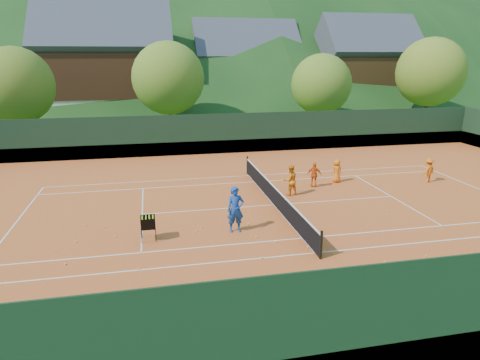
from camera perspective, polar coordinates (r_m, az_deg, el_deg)
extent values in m
plane|color=#2A5119|center=(21.31, 4.58, -3.37)|extent=(400.00, 400.00, 0.00)
cube|color=#C55320|center=(21.31, 4.58, -3.35)|extent=(40.00, 24.00, 0.02)
imported|color=#174096|center=(17.79, -0.61, -3.96)|extent=(0.73, 0.49, 1.96)
imported|color=orange|center=(22.63, 6.72, -0.03)|extent=(0.89, 0.74, 1.63)
imported|color=orange|center=(24.23, 9.88, 0.67)|extent=(0.90, 0.62, 1.42)
imported|color=orange|center=(25.45, 12.79, 1.19)|extent=(0.74, 0.56, 1.36)
imported|color=orange|center=(27.13, 23.84, 1.20)|extent=(1.05, 0.82, 1.43)
sphere|color=yellow|center=(15.88, 2.93, -10.30)|extent=(0.07, 0.07, 0.07)
sphere|color=yellow|center=(15.49, -13.43, -11.48)|extent=(0.07, 0.07, 0.07)
sphere|color=yellow|center=(17.38, 23.55, -9.29)|extent=(0.07, 0.07, 0.07)
sphere|color=yellow|center=(17.78, 27.23, -9.18)|extent=(0.07, 0.07, 0.07)
sphere|color=yellow|center=(18.83, 1.15, -5.86)|extent=(0.07, 0.07, 0.07)
sphere|color=yellow|center=(21.53, 19.09, -3.90)|extent=(0.07, 0.07, 0.07)
sphere|color=yellow|center=(12.96, -3.89, -16.98)|extent=(0.07, 0.07, 0.07)
sphere|color=yellow|center=(16.86, 9.02, -8.83)|extent=(0.07, 0.07, 0.07)
sphere|color=yellow|center=(17.53, 2.19, -7.62)|extent=(0.07, 0.07, 0.07)
sphere|color=yellow|center=(13.24, -20.68, -17.32)|extent=(0.07, 0.07, 0.07)
sphere|color=yellow|center=(19.42, -17.62, -5.96)|extent=(0.07, 0.07, 0.07)
sphere|color=yellow|center=(13.01, -0.04, -16.79)|extent=(0.07, 0.07, 0.07)
sphere|color=yellow|center=(18.54, -5.13, -6.29)|extent=(0.07, 0.07, 0.07)
sphere|color=yellow|center=(17.15, 4.81, -8.22)|extent=(0.07, 0.07, 0.07)
sphere|color=yellow|center=(18.28, -16.25, -7.26)|extent=(0.07, 0.07, 0.07)
sphere|color=yellow|center=(16.17, 22.60, -11.11)|extent=(0.07, 0.07, 0.07)
sphere|color=yellow|center=(16.60, -22.27, -10.35)|extent=(0.07, 0.07, 0.07)
sphere|color=yellow|center=(16.69, 11.15, -9.22)|extent=(0.07, 0.07, 0.07)
sphere|color=yellow|center=(16.40, 18.72, -10.29)|extent=(0.07, 0.07, 0.07)
sphere|color=yellow|center=(19.86, -19.92, -5.68)|extent=(0.07, 0.07, 0.07)
sphere|color=yellow|center=(18.16, -5.86, -6.82)|extent=(0.07, 0.07, 0.07)
sphere|color=yellow|center=(14.36, 21.53, -14.61)|extent=(0.07, 0.07, 0.07)
sphere|color=yellow|center=(18.30, -21.01, -7.69)|extent=(0.07, 0.07, 0.07)
sphere|color=yellow|center=(16.52, 12.38, -9.57)|extent=(0.07, 0.07, 0.07)
cube|color=white|center=(21.39, -27.79, -5.15)|extent=(0.06, 10.97, 0.00)
cube|color=white|center=(16.53, 9.99, -9.54)|extent=(23.77, 0.06, 0.00)
cube|color=silver|center=(26.36, 1.23, 0.60)|extent=(23.77, 0.06, 0.00)
cube|color=white|center=(17.68, 8.35, -7.68)|extent=(23.77, 0.06, 0.00)
cube|color=white|center=(25.08, 1.94, -0.23)|extent=(23.77, 0.06, 0.00)
cube|color=silver|center=(20.51, -12.90, -4.48)|extent=(0.06, 8.23, 0.00)
cube|color=white|center=(23.85, 19.51, -2.07)|extent=(0.06, 8.23, 0.00)
cube|color=white|center=(21.30, 4.58, -3.31)|extent=(12.80, 0.06, 0.00)
cube|color=white|center=(21.30, 4.58, -3.31)|extent=(0.06, 10.97, 0.00)
cube|color=black|center=(21.16, 4.61, -2.17)|extent=(0.03, 11.97, 0.90)
cube|color=white|center=(21.01, 4.63, -0.96)|extent=(0.05, 11.97, 0.06)
cylinder|color=black|center=(15.88, 10.76, -8.52)|extent=(0.10, 0.10, 1.10)
cylinder|color=black|center=(26.69, 1.00, 2.02)|extent=(0.10, 0.10, 1.10)
cube|color=black|center=(32.25, -1.39, 6.24)|extent=(40.00, 0.05, 3.00)
cube|color=#185423|center=(32.44, -1.37, 4.50)|extent=(40.40, 0.05, 1.00)
cube|color=black|center=(10.84, 23.68, -16.59)|extent=(40.00, 0.05, 3.00)
cube|color=#185526|center=(11.39, 23.07, -20.85)|extent=(40.40, 0.05, 1.00)
cylinder|color=black|center=(17.36, -12.99, -7.42)|extent=(0.02, 0.02, 0.55)
cylinder|color=black|center=(17.35, -11.16, -7.32)|extent=(0.02, 0.02, 0.55)
cylinder|color=black|center=(17.87, -12.97, -6.72)|extent=(0.02, 0.02, 0.55)
cylinder|color=black|center=(17.86, -11.20, -6.62)|extent=(0.02, 0.02, 0.55)
cube|color=black|center=(17.50, -12.13, -6.19)|extent=(0.55, 0.55, 0.02)
cube|color=black|center=(17.16, -12.17, -5.84)|extent=(0.55, 0.02, 0.45)
cube|color=black|center=(17.68, -12.18, -5.18)|extent=(0.55, 0.02, 0.45)
cube|color=black|center=(17.43, -13.08, -5.56)|extent=(0.02, 0.55, 0.45)
cube|color=black|center=(17.42, -11.27, -5.46)|extent=(0.02, 0.55, 0.45)
sphere|color=#CCE526|center=(17.16, -12.90, -5.20)|extent=(0.07, 0.07, 0.07)
sphere|color=#CCE526|center=(17.29, -12.89, -5.04)|extent=(0.07, 0.07, 0.07)
sphere|color=#CCE526|center=(17.42, -12.89, -4.88)|extent=(0.07, 0.07, 0.07)
sphere|color=#CCE526|center=(17.55, -12.88, -4.72)|extent=(0.07, 0.07, 0.07)
sphere|color=#CCE526|center=(17.16, -12.44, -5.18)|extent=(0.07, 0.07, 0.07)
sphere|color=#CCE526|center=(17.29, -12.44, -5.01)|extent=(0.07, 0.07, 0.07)
sphere|color=#CCE526|center=(17.42, -12.44, -4.85)|extent=(0.07, 0.07, 0.07)
sphere|color=#CCE526|center=(17.54, -12.44, -4.70)|extent=(0.07, 0.07, 0.07)
sphere|color=#CCE526|center=(17.16, -11.98, -5.15)|extent=(0.07, 0.07, 0.07)
sphere|color=#CCE526|center=(17.28, -11.98, -4.99)|extent=(0.07, 0.07, 0.07)
sphere|color=#CCE526|center=(17.41, -11.99, -4.83)|extent=(0.07, 0.07, 0.07)
sphere|color=#CCE526|center=(17.54, -11.99, -4.67)|extent=(0.07, 0.07, 0.07)
sphere|color=#CCE526|center=(17.16, -11.52, -5.13)|extent=(0.07, 0.07, 0.07)
sphere|color=#CCE526|center=(17.28, -11.53, -4.96)|extent=(0.07, 0.07, 0.07)
sphere|color=#CCE526|center=(17.41, -11.54, -4.80)|extent=(0.07, 0.07, 0.07)
sphere|color=#CCE526|center=(17.54, -11.54, -4.64)|extent=(0.07, 0.07, 0.07)
cube|color=beige|center=(49.73, -16.89, 9.02)|extent=(12.00, 9.00, 2.88)
cube|color=#351A0E|center=(49.44, -17.25, 13.24)|extent=(12.24, 9.18, 4.48)
cube|color=#414149|center=(49.41, -17.53, 16.52)|extent=(13.80, 9.93, 9.93)
cube|color=beige|center=(54.83, 0.60, 10.14)|extent=(11.00, 8.00, 2.52)
cube|color=#391C0F|center=(54.58, 0.61, 13.50)|extent=(11.22, 8.16, 3.92)
cube|color=#42424A|center=(54.51, 0.61, 16.19)|extent=(12.65, 8.82, 8.82)
cube|color=beige|center=(55.87, 15.90, 9.73)|extent=(10.00, 8.00, 2.70)
cube|color=#36200E|center=(55.62, 16.18, 13.26)|extent=(10.20, 8.16, 4.20)
cube|color=#424149|center=(55.57, 16.41, 16.03)|extent=(11.50, 8.82, 8.82)
cylinder|color=#41291A|center=(39.03, -27.07, 5.98)|extent=(0.36, 0.36, 2.70)
sphere|color=#476C1C|center=(38.67, -27.75, 11.10)|extent=(6.00, 6.00, 6.00)
cylinder|color=#422C1A|center=(39.68, -9.28, 7.81)|extent=(0.36, 0.36, 2.88)
sphere|color=#49761F|center=(39.31, -9.53, 13.24)|extent=(6.40, 6.40, 6.40)
cylinder|color=#41271A|center=(41.77, 10.54, 7.92)|extent=(0.36, 0.36, 2.52)
sphere|color=#48761F|center=(41.43, 10.78, 12.42)|extent=(5.60, 5.60, 5.60)
cylinder|color=#42281A|center=(48.39, 23.51, 8.30)|extent=(0.36, 0.36, 3.06)
sphere|color=#54771F|center=(48.09, 24.06, 13.00)|extent=(6.80, 6.80, 6.80)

